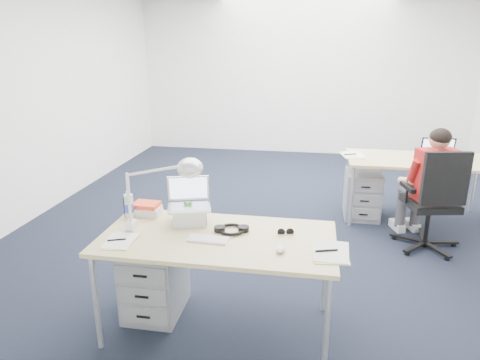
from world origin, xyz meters
name	(u,v)px	position (x,y,z in m)	size (l,w,h in m)	color
floor	(288,224)	(0.00, 0.00, 0.00)	(7.00, 7.00, 0.00)	black
room	(294,71)	(0.00, 0.00, 1.71)	(6.02, 7.02, 2.80)	white
desk_near	(218,242)	(-0.38, -1.99, 0.68)	(1.60, 0.80, 0.73)	tan
desk_far	(419,163)	(1.45, 0.42, 0.68)	(1.60, 0.80, 0.73)	tan
office_chair	(429,221)	(1.42, -0.38, 0.30)	(0.78, 0.78, 1.05)	black
seated_person	(425,185)	(1.38, -0.21, 0.62)	(0.49, 0.71, 1.22)	#A51817
drawer_pedestal_near	(155,279)	(-0.90, -1.86, 0.28)	(0.40, 0.50, 0.55)	#96999B
drawer_pedestal_far	(362,194)	(0.85, 0.40, 0.28)	(0.40, 0.50, 0.55)	#96999B
silver_laptop	(189,202)	(-0.63, -1.80, 0.89)	(0.31, 0.24, 0.33)	silver
wireless_keyboard	(208,239)	(-0.43, -2.06, 0.74)	(0.27, 0.11, 0.01)	white
computer_mouse	(281,249)	(0.06, -2.14, 0.75)	(0.06, 0.10, 0.03)	white
headphones	(232,229)	(-0.30, -1.89, 0.75)	(0.25, 0.19, 0.04)	black
can_koozie	(202,218)	(-0.53, -1.82, 0.79)	(0.07, 0.07, 0.11)	#121638
water_bottle	(129,205)	(-1.10, -1.79, 0.84)	(0.07, 0.07, 0.22)	silver
bear_figurine	(188,211)	(-0.65, -1.76, 0.81)	(0.08, 0.06, 0.16)	#2D7D21
book_stack	(147,209)	(-1.00, -1.70, 0.78)	(0.21, 0.16, 0.09)	silver
cordless_phone	(127,207)	(-1.13, -1.76, 0.81)	(0.04, 0.03, 0.16)	black
papers_left	(119,241)	(-1.00, -2.18, 0.73)	(0.18, 0.26, 0.01)	#FFFC93
papers_right	(330,252)	(0.37, -2.11, 0.74)	(0.21, 0.31, 0.01)	#FFFC93
sunglasses	(286,232)	(0.08, -1.87, 0.74)	(0.12, 0.05, 0.03)	black
desk_lamp	(152,194)	(-0.83, -1.99, 1.01)	(0.50, 0.18, 0.57)	silver
dark_laptop	(441,150)	(1.63, 0.33, 0.86)	(0.36, 0.35, 0.26)	black
far_cup	(435,156)	(1.60, 0.39, 0.78)	(0.07, 0.07, 0.11)	white
far_papers	(352,155)	(0.70, 0.45, 0.73)	(0.23, 0.32, 0.01)	white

